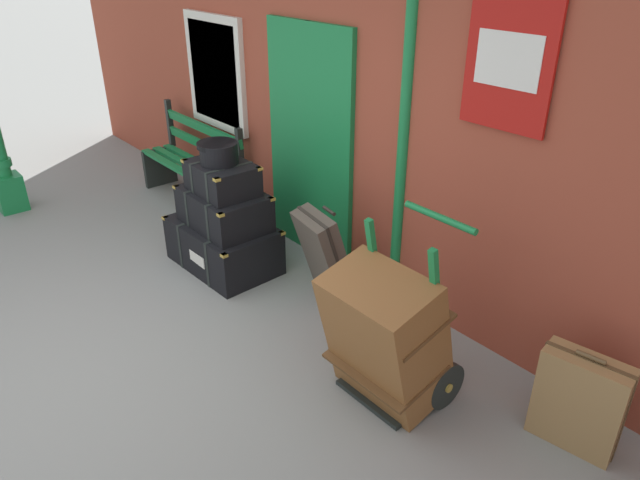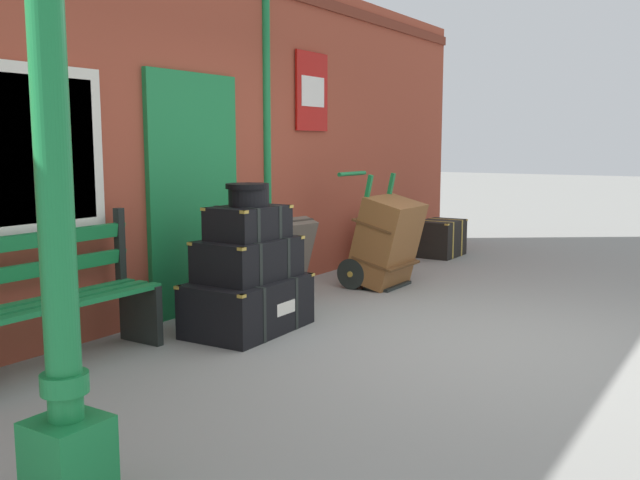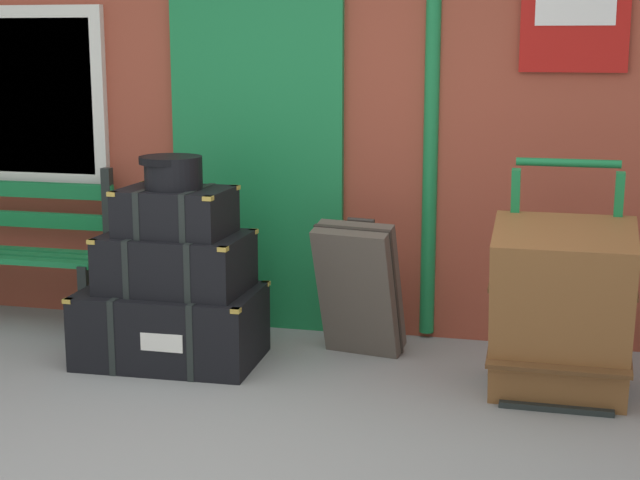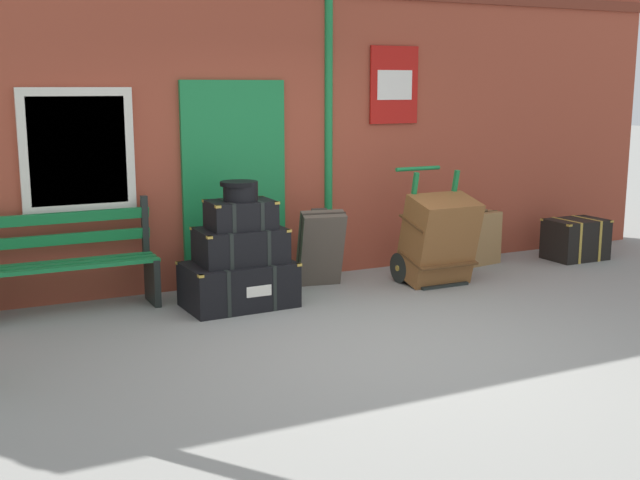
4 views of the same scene
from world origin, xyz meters
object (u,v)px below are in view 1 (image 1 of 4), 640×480
Objects in this scene: porters_trolley at (402,352)px; large_brown_trunk at (386,337)px; steamer_trunk_middle at (224,208)px; platform_bench at (193,165)px; steamer_trunk_top at (222,178)px; suitcase_tan at (325,256)px; suitcase_brown at (579,402)px; round_hatbox at (219,152)px; steamer_trunk_base at (224,245)px.

porters_trolley is 0.27m from large_brown_trunk.
porters_trolley reaches higher than steamer_trunk_middle.
platform_bench is 3.68m from large_brown_trunk.
platform_bench is 2.57× the size of steamer_trunk_top.
steamer_trunk_top is at bearing -161.96° from suitcase_tan.
large_brown_trunk reaches higher than steamer_trunk_middle.
steamer_trunk_top is 1.14m from suitcase_tan.
steamer_trunk_middle reaches higher than suitcase_brown.
round_hatbox is 0.37× the size of large_brown_trunk.
platform_bench is 1.71m from round_hatbox.
porters_trolley is at bearing -14.83° from suitcase_tan.
steamer_trunk_top is at bearing 63.41° from round_hatbox.
round_hatbox is 0.43× the size of suitcase_tan.
steamer_trunk_base is (1.46, -0.53, -0.23)m from platform_bench.
suitcase_tan is (-1.13, 0.47, -0.08)m from large_brown_trunk.
suitcase_tan is (2.48, -0.19, -0.04)m from platform_bench.
porters_trolley is 1.25× the size of large_brown_trunk.
steamer_trunk_top is 3.20m from suitcase_brown.
steamer_trunk_middle is at bearing -179.37° from porters_trolley.
platform_bench is 1.55× the size of steamer_trunk_base.
round_hatbox reaches higher than steamer_trunk_top.
large_brown_trunk is (2.13, -0.15, -0.10)m from steamer_trunk_middle.
steamer_trunk_top is at bearing -18.88° from platform_bench.
suitcase_tan is at bearing 18.53° from round_hatbox.
steamer_trunk_middle is (1.49, -0.51, 0.14)m from platform_bench.
steamer_trunk_base is 0.89m from round_hatbox.
steamer_trunk_middle is at bearing 105.58° from round_hatbox.
steamer_trunk_top is at bearing 14.10° from steamer_trunk_middle.
suitcase_brown is at bearing 7.94° from steamer_trunk_top.
steamer_trunk_top is 0.96× the size of suitcase_brown.
porters_trolley is (2.13, 0.02, -0.31)m from steamer_trunk_middle.
large_brown_trunk is (3.62, -0.67, 0.04)m from platform_bench.
steamer_trunk_base is 1.27× the size of steamer_trunk_middle.
steamer_trunk_middle is at bearing -172.04° from suitcase_brown.
platform_bench reaches higher than suitcase_brown.
round_hatbox is at bearing -19.34° from platform_bench.
suitcase_tan reaches higher than steamer_trunk_base.
suitcase_tan is 1.25× the size of suitcase_brown.
round_hatbox is 1.26m from suitcase_tan.
steamer_trunk_middle is 1.06m from suitcase_tan.
platform_bench is at bearing 159.95° from steamer_trunk_base.
large_brown_trunk is at bearing -3.83° from round_hatbox.
steamer_trunk_top is at bearing -172.06° from suitcase_brown.
steamer_trunk_base is 1.27× the size of suitcase_tan.
steamer_trunk_base is 1.59× the size of suitcase_brown.
suitcase_brown is at bearing 3.06° from suitcase_tan.
steamer_trunk_base is 1.08× the size of large_brown_trunk.
steamer_trunk_middle is 1.26× the size of suitcase_brown.
steamer_trunk_base is 0.86× the size of porters_trolley.
suitcase_brown is at bearing 30.48° from large_brown_trunk.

